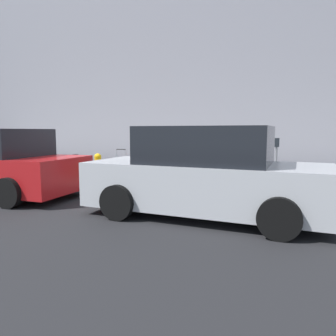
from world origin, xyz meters
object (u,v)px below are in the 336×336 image
(suitcase_maroon_1, at_px, (214,176))
(suitcase_olive_4, at_px, (158,173))
(suitcase_teal_6, at_px, (121,169))
(parking_meter, at_px, (276,156))
(suitcase_black_5, at_px, (137,173))
(suitcase_navy_0, at_px, (237,173))
(parked_car_silver_0, at_px, (205,175))
(bollard_post, at_px, (76,166))
(suitcase_red_3, at_px, (176,170))
(suitcase_silver_2, at_px, (195,171))
(fire_hydrant, at_px, (98,166))

(suitcase_maroon_1, bearing_deg, suitcase_olive_4, -4.13)
(suitcase_teal_6, xyz_separation_m, parking_meter, (-4.21, -0.30, 0.49))
(suitcase_maroon_1, relative_size, parking_meter, 0.51)
(parking_meter, bearing_deg, suitcase_black_5, 4.56)
(suitcase_navy_0, distance_m, parked_car_silver_0, 2.39)
(bollard_post, height_order, parking_meter, parking_meter)
(suitcase_navy_0, distance_m, suitcase_maroon_1, 0.60)
(suitcase_red_3, distance_m, suitcase_teal_6, 1.67)
(suitcase_silver_2, relative_size, parked_car_silver_0, 0.23)
(suitcase_navy_0, relative_size, suitcase_olive_4, 1.37)
(suitcase_olive_4, bearing_deg, suitcase_navy_0, 178.59)
(suitcase_olive_4, distance_m, suitcase_black_5, 0.58)
(suitcase_silver_2, height_order, bollard_post, suitcase_silver_2)
(suitcase_maroon_1, distance_m, bollard_post, 4.22)
(suitcase_teal_6, bearing_deg, bollard_post, 3.63)
(suitcase_olive_4, bearing_deg, bollard_post, 4.83)
(bollard_post, relative_size, parking_meter, 0.59)
(suitcase_black_5, relative_size, bollard_post, 1.08)
(suitcase_red_3, xyz_separation_m, fire_hydrant, (2.49, 0.01, 0.01))
(suitcase_navy_0, bearing_deg, parking_meter, -165.46)
(suitcase_navy_0, height_order, suitcase_red_3, suitcase_red_3)
(suitcase_silver_2, xyz_separation_m, parked_car_silver_0, (-0.91, 2.40, 0.25))
(parking_meter, bearing_deg, bollard_post, 4.00)
(suitcase_black_5, xyz_separation_m, fire_hydrant, (1.34, -0.05, 0.14))
(suitcase_navy_0, distance_m, suitcase_silver_2, 1.13)
(suitcase_navy_0, height_order, parked_car_silver_0, parked_car_silver_0)
(suitcase_maroon_1, relative_size, bollard_post, 0.86)
(fire_hydrant, distance_m, parked_car_silver_0, 4.57)
(suitcase_black_5, distance_m, fire_hydrant, 1.35)
(suitcase_teal_6, bearing_deg, suitcase_red_3, -177.76)
(fire_hydrant, distance_m, parking_meter, 5.06)
(suitcase_maroon_1, xyz_separation_m, suitcase_silver_2, (0.54, -0.09, 0.09))
(suitcase_navy_0, distance_m, parking_meter, 1.04)
(suitcase_red_3, bearing_deg, suitcase_navy_0, -179.86)
(parking_meter, relative_size, parked_car_silver_0, 0.29)
(fire_hydrant, bearing_deg, parking_meter, -177.16)
(suitcase_navy_0, xyz_separation_m, suitcase_olive_4, (2.22, -0.05, -0.11))
(suitcase_red_3, distance_m, bollard_post, 3.18)
(suitcase_red_3, bearing_deg, suitcase_silver_2, -176.40)
(suitcase_maroon_1, distance_m, parking_meter, 1.62)
(suitcase_navy_0, bearing_deg, parked_car_silver_0, 84.72)
(suitcase_maroon_1, xyz_separation_m, suitcase_black_5, (2.20, -0.00, -0.02))
(suitcase_teal_6, xyz_separation_m, fire_hydrant, (0.83, -0.05, 0.07))
(suitcase_silver_2, height_order, suitcase_black_5, suitcase_silver_2)
(suitcase_red_3, height_order, suitcase_teal_6, suitcase_red_3)
(bollard_post, xyz_separation_m, parked_car_silver_0, (-4.60, 2.20, 0.26))
(suitcase_teal_6, bearing_deg, suitcase_olive_4, -173.50)
(suitcase_red_3, height_order, fire_hydrant, suitcase_red_3)
(suitcase_silver_2, relative_size, suitcase_red_3, 0.89)
(suitcase_olive_4, bearing_deg, parking_meter, -176.69)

